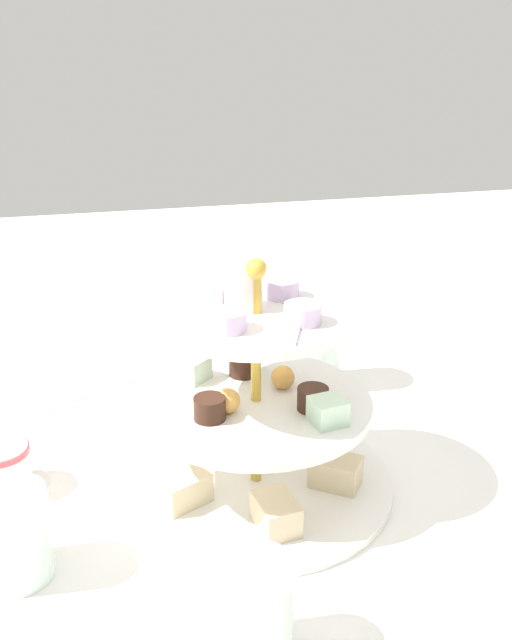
{
  "coord_description": "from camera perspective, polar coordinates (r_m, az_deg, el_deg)",
  "views": [
    {
      "loc": [
        -0.64,
        0.15,
        0.45
      ],
      "look_at": [
        0.0,
        0.0,
        0.18
      ],
      "focal_mm": 42.95,
      "sensor_mm": 36.0,
      "label": 1
    }
  ],
  "objects": [
    {
      "name": "ground_plane",
      "position": [
        0.8,
        0.0,
        -12.36
      ],
      "size": [
        2.4,
        2.4,
        0.0
      ],
      "primitive_type": "plane",
      "color": "white"
    },
    {
      "name": "tiered_serving_stand",
      "position": [
        0.76,
        -0.01,
        -7.53
      ],
      "size": [
        0.28,
        0.28,
        0.25
      ],
      "color": "white",
      "rests_on": "ground_plane"
    },
    {
      "name": "water_glass_tall_right",
      "position": [
        0.98,
        4.34,
        -1.72
      ],
      "size": [
        0.07,
        0.07,
        0.12
      ],
      "primitive_type": "cylinder",
      "color": "silver",
      "rests_on": "ground_plane"
    },
    {
      "name": "water_glass_short_left",
      "position": [
        0.7,
        -17.67,
        -15.0
      ],
      "size": [
        0.06,
        0.06,
        0.08
      ],
      "primitive_type": "cylinder",
      "color": "silver",
      "rests_on": "ground_plane"
    },
    {
      "name": "teacup_with_saucer",
      "position": [
        0.82,
        -18.4,
        -10.55
      ],
      "size": [
        0.09,
        0.09,
        0.05
      ],
      "color": "white",
      "rests_on": "ground_plane"
    },
    {
      "name": "butter_knife_right",
      "position": [
        1.0,
        -12.11,
        -5.29
      ],
      "size": [
        0.09,
        0.16,
        0.0
      ],
      "primitive_type": "cube",
      "rotation": [
        0.0,
        0.0,
        8.32
      ],
      "color": "silver",
      "rests_on": "ground_plane"
    },
    {
      "name": "water_glass_mid_back",
      "position": [
        0.6,
        -0.19,
        -20.86
      ],
      "size": [
        0.06,
        0.06,
        0.08
      ],
      "primitive_type": "cylinder",
      "color": "silver",
      "rests_on": "ground_plane"
    }
  ]
}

